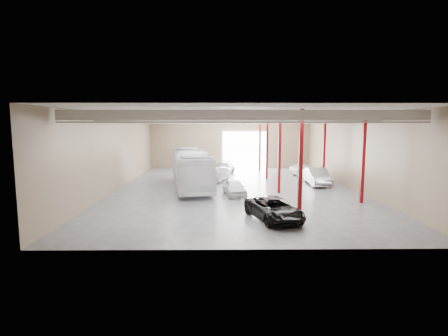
{
  "coord_description": "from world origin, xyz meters",
  "views": [
    {
      "loc": [
        -1.4,
        -32.26,
        6.04
      ],
      "look_at": [
        -1.04,
        -1.83,
        2.2
      ],
      "focal_mm": 28.0,
      "sensor_mm": 36.0,
      "label": 1
    }
  ],
  "objects_px": {
    "black_sedan": "(274,209)",
    "car_right_far": "(304,170)",
    "coach_bus": "(191,169)",
    "car_row_a": "(234,187)",
    "car_row_c": "(224,168)",
    "car_right_near": "(317,177)",
    "car_row_b": "(218,174)"
  },
  "relations": [
    {
      "from": "car_row_a",
      "to": "car_right_near",
      "type": "distance_m",
      "value": 9.84
    },
    {
      "from": "car_right_near",
      "to": "car_row_b",
      "type": "bearing_deg",
      "value": 166.59
    },
    {
      "from": "coach_bus",
      "to": "car_row_c",
      "type": "xyz_separation_m",
      "value": [
        3.25,
        8.75,
        -1.09
      ]
    },
    {
      "from": "car_row_a",
      "to": "coach_bus",
      "type": "bearing_deg",
      "value": 125.6
    },
    {
      "from": "black_sedan",
      "to": "car_row_c",
      "type": "relative_size",
      "value": 1.04
    },
    {
      "from": "coach_bus",
      "to": "car_row_a",
      "type": "relative_size",
      "value": 3.28
    },
    {
      "from": "car_row_b",
      "to": "car_right_far",
      "type": "distance_m",
      "value": 10.35
    },
    {
      "from": "black_sedan",
      "to": "car_right_far",
      "type": "height_order",
      "value": "car_right_far"
    },
    {
      "from": "black_sedan",
      "to": "car_right_near",
      "type": "xyz_separation_m",
      "value": [
        6.29,
        12.77,
        0.14
      ]
    },
    {
      "from": "coach_bus",
      "to": "black_sedan",
      "type": "height_order",
      "value": "coach_bus"
    },
    {
      "from": "car_row_c",
      "to": "coach_bus",
      "type": "bearing_deg",
      "value": -95.63
    },
    {
      "from": "car_row_a",
      "to": "car_right_far",
      "type": "bearing_deg",
      "value": 40.87
    },
    {
      "from": "coach_bus",
      "to": "car_row_c",
      "type": "distance_m",
      "value": 9.39
    },
    {
      "from": "car_row_c",
      "to": "car_right_near",
      "type": "distance_m",
      "value": 12.02
    },
    {
      "from": "black_sedan",
      "to": "car_right_near",
      "type": "relative_size",
      "value": 0.99
    },
    {
      "from": "car_row_c",
      "to": "black_sedan",
      "type": "bearing_deg",
      "value": -67.1
    },
    {
      "from": "car_row_b",
      "to": "car_row_c",
      "type": "xyz_separation_m",
      "value": [
        0.72,
        5.2,
        -0.01
      ]
    },
    {
      "from": "coach_bus",
      "to": "black_sedan",
      "type": "xyz_separation_m",
      "value": [
        6.18,
        -11.73,
        -1.09
      ]
    },
    {
      "from": "coach_bus",
      "to": "car_row_a",
      "type": "height_order",
      "value": "coach_bus"
    },
    {
      "from": "car_right_near",
      "to": "coach_bus",
      "type": "bearing_deg",
      "value": -174.51
    },
    {
      "from": "car_right_near",
      "to": "car_row_a",
      "type": "bearing_deg",
      "value": -148.74
    },
    {
      "from": "car_right_near",
      "to": "car_row_c",
      "type": "bearing_deg",
      "value": 140.87
    },
    {
      "from": "black_sedan",
      "to": "car_row_b",
      "type": "relative_size",
      "value": 1.17
    },
    {
      "from": "car_row_b",
      "to": "car_right_far",
      "type": "xyz_separation_m",
      "value": [
        9.95,
        2.84,
        0.05
      ]
    },
    {
      "from": "coach_bus",
      "to": "car_right_near",
      "type": "height_order",
      "value": "coach_bus"
    },
    {
      "from": "black_sedan",
      "to": "car_row_a",
      "type": "height_order",
      "value": "black_sedan"
    },
    {
      "from": "coach_bus",
      "to": "car_right_far",
      "type": "height_order",
      "value": "coach_bus"
    },
    {
      "from": "car_row_c",
      "to": "car_row_b",
      "type": "bearing_deg",
      "value": -83.15
    },
    {
      "from": "car_row_b",
      "to": "car_row_c",
      "type": "relative_size",
      "value": 0.89
    },
    {
      "from": "coach_bus",
      "to": "car_right_far",
      "type": "distance_m",
      "value": 14.05
    },
    {
      "from": "car_row_b",
      "to": "car_row_c",
      "type": "distance_m",
      "value": 5.25
    },
    {
      "from": "car_row_a",
      "to": "car_right_far",
      "type": "xyz_separation_m",
      "value": [
        8.47,
        10.34,
        0.09
      ]
    }
  ]
}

